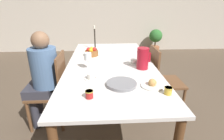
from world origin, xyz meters
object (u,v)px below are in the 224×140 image
Objects in this scene: red_pitcher at (143,58)px; fruit_bowl at (92,52)px; teacup_across at (134,62)px; person_seated at (42,73)px; chair_opposite at (162,79)px; wine_glass_water at (88,57)px; jam_jar_amber at (89,94)px; jam_jar_red at (168,90)px; chair_person_side at (53,88)px; potted_plant at (155,39)px; teacup_near_person at (91,77)px; bread_plate at (152,84)px; candlestick_tall at (95,40)px; serving_tray at (122,84)px.

red_pitcher is 0.79m from fruit_bowl.
person_seated is at bearing -175.36° from teacup_across.
red_pitcher is at bearing -49.77° from chair_opposite.
wine_glass_water is (-0.96, -0.28, 0.41)m from chair_opposite.
jam_jar_amber and jam_jar_red have the same top height.
person_seated is at bearing 103.37° from chair_person_side.
chair_opposite is 1.32× the size of potted_plant.
wine_glass_water is at bearing -118.50° from potted_plant.
jam_jar_red is at bearing -27.15° from teacup_near_person.
potted_plant is (2.25, 3.12, -0.27)m from person_seated.
jam_jar_amber is at bearing -163.04° from bread_plate.
chair_opposite is 2.44× the size of candlestick_tall.
teacup_near_person is 0.78m from fruit_bowl.
person_seated is 0.57m from wine_glass_water.
chair_opposite is at bearing 18.41° from teacup_across.
wine_glass_water is 0.68× the size of serving_tray.
jam_jar_amber is 1.13m from fruit_bowl.
chair_person_side is 1.00× the size of chair_opposite.
bread_plate reaches higher than teacup_across.
potted_plant is at bearing 70.69° from red_pitcher.
chair_person_side is 0.61m from wine_glass_water.
person_seated reaches higher than teacup_near_person.
teacup_near_person reaches higher than potted_plant.
wine_glass_water is 0.76m from bread_plate.
candlestick_tall is 0.54× the size of potted_plant.
chair_opposite reaches higher than serving_tray.
candlestick_tall is (-0.64, 1.42, 0.11)m from jam_jar_red.
person_seated reaches higher than teacup_across.
person_seated is 1.25m from bread_plate.
bread_plate reaches higher than serving_tray.
teacup_near_person is 0.32m from serving_tray.
red_pitcher is 0.20m from teacup_across.
jam_jar_red is at bearing -41.16° from wine_glass_water.
chair_person_side reaches higher than jam_jar_amber.
teacup_near_person is at bearing 151.36° from serving_tray.
chair_opposite is 6.85× the size of teacup_near_person.
person_seated is at bearing -81.36° from chair_opposite.
serving_tray is 0.98m from fruit_bowl.
jam_jar_red is 0.09× the size of potted_plant.
person_seated is 0.90m from jam_jar_amber.
jam_jar_amber is (0.50, -0.70, 0.31)m from chair_person_side.
person_seated is 4.92× the size of red_pitcher.
chair_opposite is 0.97m from jam_jar_red.
bread_plate is at bearing -37.37° from wine_glass_water.
chair_person_side is at bearing -123.82° from candlestick_tall.
person_seated is at bearing -125.90° from potted_plant.
chair_person_side is 13.91× the size of jam_jar_amber.
serving_tray is 0.27m from bread_plate.
chair_person_side is 1.12m from red_pitcher.
chair_person_side is at bearing -76.63° from person_seated.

